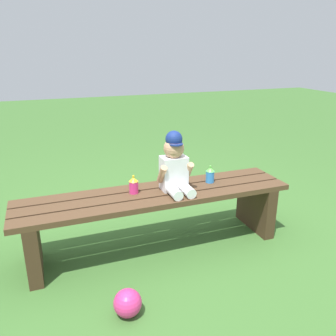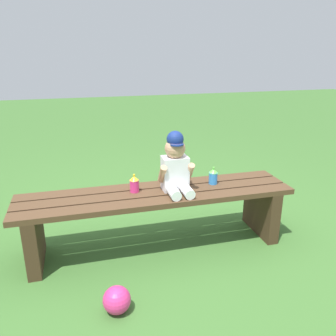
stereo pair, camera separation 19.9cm
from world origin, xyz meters
TOP-DOWN VIEW (x-y plane):
  - ground_plane at (0.00, 0.00)m, footprint 16.00×16.00m
  - park_bench at (0.00, 0.00)m, footprint 1.84×0.40m
  - child_figure at (0.13, -0.00)m, footprint 0.23×0.27m
  - sippy_cup_left at (-0.14, 0.04)m, footprint 0.06×0.06m
  - sippy_cup_right at (0.42, 0.04)m, footprint 0.06×0.06m
  - toy_ball at (-0.35, -0.57)m, footprint 0.15×0.15m

SIDE VIEW (x-z plane):
  - ground_plane at x=0.00m, z-range 0.00..0.00m
  - toy_ball at x=-0.35m, z-range 0.00..0.15m
  - park_bench at x=0.00m, z-range 0.09..0.50m
  - sippy_cup_left at x=-0.14m, z-range 0.41..0.53m
  - sippy_cup_right at x=0.42m, z-range 0.41..0.53m
  - child_figure at x=0.13m, z-range 0.39..0.79m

